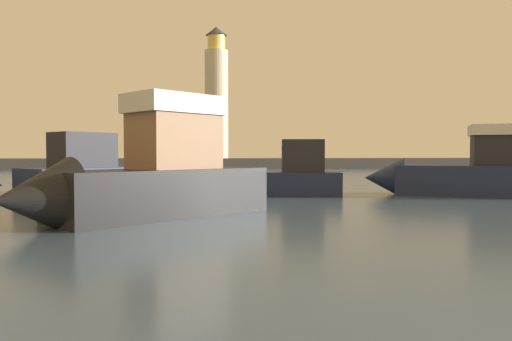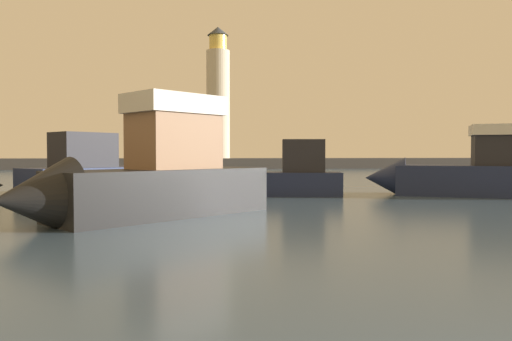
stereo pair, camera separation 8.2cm
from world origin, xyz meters
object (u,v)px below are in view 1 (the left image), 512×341
motorboat_0 (457,173)px  motorboat_5 (120,176)px  motorboat_3 (275,177)px  lighthouse (216,96)px  motorboat_1 (144,177)px

motorboat_0 → motorboat_5: 16.63m
motorboat_3 → motorboat_0: bearing=-7.7°
motorboat_5 → motorboat_0: bearing=-9.8°
motorboat_3 → motorboat_5: 7.76m
motorboat_0 → lighthouse: bearing=101.3°
lighthouse → motorboat_5: bearing=-99.8°
motorboat_1 → motorboat_3: bearing=54.1°
motorboat_3 → motorboat_5: size_ratio=0.83×
lighthouse → motorboat_0: bearing=-78.7°
motorboat_0 → motorboat_1: 15.79m
motorboat_5 → motorboat_1: bearing=-77.9°
lighthouse → motorboat_0: size_ratio=2.07×
motorboat_3 → motorboat_5: motorboat_5 is taller
motorboat_0 → motorboat_3: 8.88m
lighthouse → motorboat_0: (9.05, -45.27, -8.79)m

